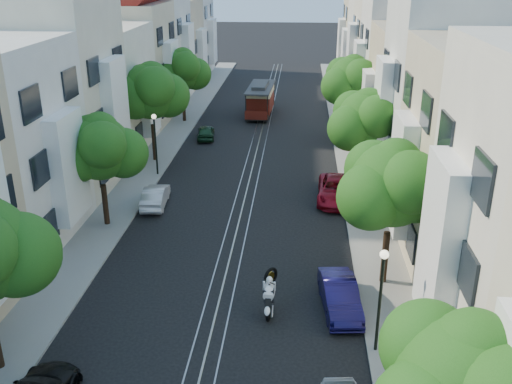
% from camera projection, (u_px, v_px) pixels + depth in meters
% --- Properties ---
extents(ground, '(200.00, 200.00, 0.00)m').
position_uv_depth(ground, '(257.00, 151.00, 43.94)').
color(ground, black).
rests_on(ground, ground).
extents(sidewalk_east, '(2.50, 80.00, 0.12)m').
position_uv_depth(sidewalk_east, '(351.00, 152.00, 43.39)').
color(sidewalk_east, gray).
rests_on(sidewalk_east, ground).
extents(sidewalk_west, '(2.50, 80.00, 0.12)m').
position_uv_depth(sidewalk_west, '(164.00, 148.00, 44.44)').
color(sidewalk_west, gray).
rests_on(sidewalk_west, ground).
extents(rail_left, '(0.06, 80.00, 0.02)m').
position_uv_depth(rail_left, '(249.00, 150.00, 43.97)').
color(rail_left, gray).
rests_on(rail_left, ground).
extents(rail_slot, '(0.06, 80.00, 0.02)m').
position_uv_depth(rail_slot, '(257.00, 151.00, 43.93)').
color(rail_slot, gray).
rests_on(rail_slot, ground).
extents(rail_right, '(0.06, 80.00, 0.02)m').
position_uv_depth(rail_right, '(264.00, 151.00, 43.89)').
color(rail_right, gray).
rests_on(rail_right, ground).
extents(lane_line, '(0.08, 80.00, 0.01)m').
position_uv_depth(lane_line, '(257.00, 151.00, 43.93)').
color(lane_line, tan).
rests_on(lane_line, ground).
extents(townhouses_east, '(7.75, 72.00, 12.00)m').
position_uv_depth(townhouses_east, '(421.00, 86.00, 41.05)').
color(townhouses_east, beige).
rests_on(townhouses_east, ground).
extents(townhouses_west, '(7.75, 72.00, 11.76)m').
position_uv_depth(townhouses_west, '(99.00, 83.00, 42.80)').
color(townhouses_west, silver).
rests_on(townhouses_west, ground).
extents(tree_e_b, '(4.93, 4.08, 6.68)m').
position_uv_depth(tree_e_b, '(393.00, 186.00, 24.06)').
color(tree_e_b, black).
rests_on(tree_e_b, ground).
extents(tree_e_c, '(4.84, 3.99, 6.52)m').
position_uv_depth(tree_e_c, '(367.00, 122.00, 34.27)').
color(tree_e_c, black).
rests_on(tree_e_c, ground).
extents(tree_e_d, '(5.01, 4.16, 6.85)m').
position_uv_depth(tree_e_d, '(352.00, 82.00, 44.33)').
color(tree_e_d, black).
rests_on(tree_e_d, ground).
extents(tree_w_b, '(4.72, 3.87, 6.27)m').
position_uv_depth(tree_w_b, '(100.00, 150.00, 29.84)').
color(tree_w_b, black).
rests_on(tree_w_b, ground).
extents(tree_w_c, '(5.13, 4.28, 7.09)m').
position_uv_depth(tree_w_c, '(151.00, 92.00, 39.75)').
color(tree_w_c, black).
rests_on(tree_w_c, ground).
extents(tree_w_d, '(4.84, 3.99, 6.52)m').
position_uv_depth(tree_w_d, '(183.00, 71.00, 50.09)').
color(tree_w_d, black).
rests_on(tree_w_d, ground).
extents(lamp_east, '(0.32, 0.32, 4.16)m').
position_uv_depth(lamp_east, '(381.00, 286.00, 20.24)').
color(lamp_east, black).
rests_on(lamp_east, ground).
extents(lamp_west, '(0.32, 0.32, 4.16)m').
position_uv_depth(lamp_west, '(155.00, 135.00, 37.78)').
color(lamp_west, black).
rests_on(lamp_west, ground).
extents(sportbike_rider, '(0.61, 2.07, 1.74)m').
position_uv_depth(sportbike_rider, '(269.00, 293.00, 23.38)').
color(sportbike_rider, black).
rests_on(sportbike_rider, ground).
extents(cable_car, '(2.50, 7.14, 2.71)m').
position_uv_depth(cable_car, '(261.00, 98.00, 53.79)').
color(cable_car, black).
rests_on(cable_car, ground).
extents(parked_car_e_mid, '(1.81, 4.10, 1.31)m').
position_uv_depth(parked_car_e_mid, '(340.00, 296.00, 23.67)').
color(parked_car_e_mid, '#0E0B39').
rests_on(parked_car_e_mid, ground).
extents(parked_car_e_far, '(2.53, 5.01, 1.36)m').
position_uv_depth(parked_car_e_far, '(337.00, 190.00, 34.58)').
color(parked_car_e_far, maroon).
rests_on(parked_car_e_far, ground).
extents(parked_car_w_mid, '(1.55, 3.74, 1.20)m').
position_uv_depth(parked_car_w_mid, '(155.00, 196.00, 33.87)').
color(parked_car_w_mid, silver).
rests_on(parked_car_w_mid, ground).
extents(parked_car_w_far, '(1.77, 3.51, 1.15)m').
position_uv_depth(parked_car_w_far, '(206.00, 132.00, 46.70)').
color(parked_car_w_far, '#163720').
rests_on(parked_car_w_far, ground).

